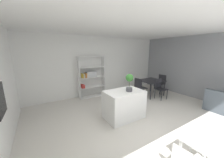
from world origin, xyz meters
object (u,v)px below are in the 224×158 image
object	(u,v)px
kitchen_island	(124,104)
dining_chair_island_side	(139,86)
open_bookshelf	(91,76)
dining_table	(151,82)
dining_chair_near	(160,87)
dining_chair_window_side	(161,82)
child_table	(198,145)
built_in_oven	(0,100)
child_chair_right	(208,140)
potted_plant_on_island	(129,81)

from	to	relation	value
kitchen_island	dining_chair_island_side	size ratio (longest dim) A/B	1.31
open_bookshelf	dining_table	bearing A→B (deg)	-26.28
open_bookshelf	dining_chair_near	world-z (taller)	open_bookshelf
dining_chair_near	dining_chair_window_side	xyz separation A→B (m)	(0.74, 0.52, 0.02)
kitchen_island	open_bookshelf	bearing A→B (deg)	94.56
child_table	dining_table	size ratio (longest dim) A/B	0.49
dining_table	dining_chair_island_side	xyz separation A→B (m)	(-0.74, 0.00, -0.12)
dining_table	built_in_oven	bearing A→B (deg)	-168.82
child_chair_right	dining_table	distance (m)	3.61
dining_chair_near	potted_plant_on_island	bearing A→B (deg)	-163.65
potted_plant_on_island	dining_chair_window_side	bearing A→B (deg)	20.71
kitchen_island	child_chair_right	world-z (taller)	kitchen_island
dining_table	potted_plant_on_island	bearing A→B (deg)	-153.52
dining_chair_island_side	potted_plant_on_island	bearing A→B (deg)	126.86
potted_plant_on_island	dining_table	world-z (taller)	potted_plant_on_island
open_bookshelf	child_chair_right	size ratio (longest dim) A/B	3.45
child_table	built_in_oven	bearing A→B (deg)	145.67
built_in_oven	kitchen_island	world-z (taller)	built_in_oven
open_bookshelf	dining_chair_near	distance (m)	3.16
dining_table	child_chair_right	bearing A→B (deg)	-119.61
built_in_oven	dining_chair_window_side	size ratio (longest dim) A/B	0.65
open_bookshelf	built_in_oven	bearing A→B (deg)	-139.51
built_in_oven	dining_chair_island_side	bearing A→B (deg)	12.96
potted_plant_on_island	open_bookshelf	size ratio (longest dim) A/B	0.29
kitchen_island	dining_chair_window_side	distance (m)	3.31
open_bookshelf	dining_chair_island_side	size ratio (longest dim) A/B	2.06
dining_chair_near	built_in_oven	bearing A→B (deg)	-173.18
open_bookshelf	potted_plant_on_island	bearing A→B (deg)	-82.99
potted_plant_on_island	child_chair_right	distance (m)	2.24
dining_chair_island_side	kitchen_island	bearing A→B (deg)	122.75
potted_plant_on_island	child_table	world-z (taller)	potted_plant_on_island
open_bookshelf	dining_table	world-z (taller)	open_bookshelf
dining_chair_island_side	dining_table	bearing A→B (deg)	-89.66
child_chair_right	dining_table	bearing A→B (deg)	148.31
dining_chair_near	dining_chair_window_side	bearing A→B (deg)	35.94
built_in_oven	child_table	bearing A→B (deg)	-34.33
built_in_oven	potted_plant_on_island	size ratio (longest dim) A/B	1.11
built_in_oven	open_bookshelf	size ratio (longest dim) A/B	0.32
open_bookshelf	dining_chair_island_side	xyz separation A→B (m)	(1.83, -1.27, -0.43)
dining_chair_near	dining_chair_island_side	bearing A→B (deg)	146.53
child_table	dining_chair_island_side	world-z (taller)	dining_chair_island_side
open_bookshelf	child_chair_right	distance (m)	4.51
built_in_oven	dining_chair_window_side	xyz separation A→B (m)	(6.03, 1.05, -0.66)
kitchen_island	open_bookshelf	distance (m)	2.38
kitchen_island	dining_chair_island_side	world-z (taller)	dining_chair_island_side
built_in_oven	child_chair_right	xyz separation A→B (m)	(3.51, -2.08, -0.89)
dining_chair_window_side	dining_chair_near	bearing A→B (deg)	-59.89
potted_plant_on_island	dining_table	bearing A→B (deg)	26.48
child_table	dining_chair_island_side	size ratio (longest dim) A/B	0.56
dining_chair_window_side	built_in_oven	bearing A→B (deg)	-84.88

